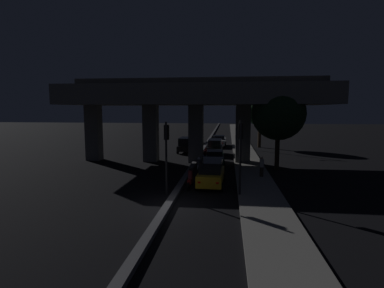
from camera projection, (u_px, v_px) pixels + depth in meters
ground_plane at (168, 208)px, 16.56m from camera, size 200.00×200.00×0.00m
median_divider at (209, 140)px, 51.07m from camera, size 0.43×126.00×0.25m
sidewalk_right at (242, 146)px, 43.54m from camera, size 2.77×126.00×0.15m
elevated_overpass at (194, 99)px, 30.25m from camera, size 25.61×9.66×8.60m
traffic_light_left_of_median at (166, 145)px, 18.93m from camera, size 0.30×0.49×4.65m
traffic_light_right_of_median at (240, 145)px, 18.37m from camera, size 0.30×0.49×4.77m
street_lamp at (237, 117)px, 41.07m from camera, size 2.21×0.32×7.25m
car_taxi_yellow_lead at (211, 172)px, 21.21m from camera, size 1.95×4.21×1.85m
car_dark_green_second at (215, 157)px, 29.57m from camera, size 2.05×4.61×1.39m
car_black_third at (215, 147)px, 35.71m from camera, size 1.90×3.97×1.85m
car_white_fourth at (219, 141)px, 43.87m from camera, size 2.09×4.76×1.61m
car_black_lead_oncoming at (186, 145)px, 37.72m from camera, size 1.90×4.23×1.89m
car_dark_blue_second_oncoming at (196, 138)px, 47.07m from camera, size 1.95×4.17×1.73m
motorcycle_red_filtering_near at (190, 179)px, 20.64m from camera, size 0.34×1.91×1.46m
motorcycle_white_filtering_mid at (199, 166)px, 25.71m from camera, size 0.32×1.70×1.35m
motorcycle_blue_filtering_far at (206, 156)px, 31.31m from camera, size 0.34×1.70×1.38m
pedestrian_on_sidewalk at (262, 167)px, 23.52m from camera, size 0.35×0.35×1.58m
roadside_tree_kerbside_near at (278, 114)px, 26.52m from camera, size 4.75×4.75×7.42m
roadside_tree_kerbside_mid at (260, 112)px, 42.25m from camera, size 3.94×3.94×7.03m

